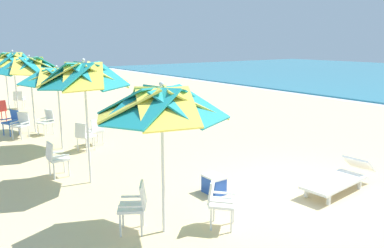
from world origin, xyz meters
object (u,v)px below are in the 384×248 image
at_px(beach_umbrella_2, 57,77).
at_px(plastic_chair_5, 12,121).
at_px(beach_umbrella_1, 84,76).
at_px(beach_umbrella_3, 30,66).
at_px(beach_umbrella_0, 162,104).
at_px(plastic_chair_9, 19,99).
at_px(cooler_box, 214,184).
at_px(plastic_chair_1, 219,200).
at_px(plastic_chair_0, 136,204).
at_px(plastic_chair_6, 47,120).
at_px(beach_umbrella_4, 13,60).
at_px(plastic_chair_2, 55,157).
at_px(plastic_chair_4, 96,130).
at_px(plastic_chair_8, 0,109).
at_px(sun_lounger_1, 339,178).
at_px(plastic_chair_3, 84,135).
at_px(beach_umbrella_5, 4,60).
at_px(plastic_chair_7, 21,124).

height_order(beach_umbrella_2, plastic_chair_5, beach_umbrella_2).
distance_m(beach_umbrella_1, beach_umbrella_3, 5.91).
xyz_separation_m(beach_umbrella_0, plastic_chair_9, (-14.32, 0.75, -1.72)).
bearing_deg(beach_umbrella_3, cooler_box, 11.53).
bearing_deg(plastic_chair_1, plastic_chair_0, -119.27).
distance_m(plastic_chair_6, beach_umbrella_4, 4.05).
bearing_deg(beach_umbrella_0, plastic_chair_2, -170.09).
bearing_deg(plastic_chair_2, cooler_box, 38.69).
xyz_separation_m(plastic_chair_0, plastic_chair_4, (-5.63, 1.58, 0.00)).
bearing_deg(plastic_chair_8, sun_lounger_1, 20.34).
relative_size(beach_umbrella_1, plastic_chair_5, 3.28).
relative_size(beach_umbrella_0, beach_umbrella_4, 0.91).
xyz_separation_m(plastic_chair_0, plastic_chair_2, (-3.51, -0.29, 0.00)).
relative_size(plastic_chair_3, plastic_chair_9, 1.00).
relative_size(beach_umbrella_3, plastic_chair_9, 3.17).
distance_m(plastic_chair_3, plastic_chair_6, 2.78).
distance_m(plastic_chair_0, plastic_chair_6, 8.02).
bearing_deg(beach_umbrella_4, plastic_chair_3, 4.59).
xyz_separation_m(plastic_chair_6, plastic_chair_9, (-6.03, 0.38, 0.00)).
xyz_separation_m(plastic_chair_5, beach_umbrella_5, (-5.76, 0.97, 1.83)).
bearing_deg(plastic_chair_2, beach_umbrella_2, 159.53).
xyz_separation_m(plastic_chair_8, plastic_chair_9, (-2.64, 1.29, 0.00)).
xyz_separation_m(plastic_chair_1, beach_umbrella_2, (-6.57, -0.66, 1.69)).
relative_size(beach_umbrella_5, cooler_box, 5.41).
bearing_deg(plastic_chair_5, beach_umbrella_3, 82.06).
bearing_deg(beach_umbrella_3, beach_umbrella_5, 177.56).
bearing_deg(plastic_chair_9, beach_umbrella_3, -6.75).
relative_size(plastic_chair_2, beach_umbrella_4, 0.30).
relative_size(plastic_chair_5, plastic_chair_8, 1.00).
xyz_separation_m(plastic_chair_3, plastic_chair_5, (-3.43, -1.29, 0.00)).
distance_m(beach_umbrella_4, plastic_chair_8, 2.08).
relative_size(plastic_chair_2, sun_lounger_1, 0.40).
bearing_deg(plastic_chair_8, beach_umbrella_5, 163.56).
distance_m(plastic_chair_7, cooler_box, 7.81).
distance_m(plastic_chair_9, cooler_box, 13.57).
xyz_separation_m(beach_umbrella_0, plastic_chair_8, (-11.67, -0.54, -1.72)).
distance_m(plastic_chair_5, cooler_box, 8.51).
relative_size(plastic_chair_9, cooler_box, 1.73).
xyz_separation_m(beach_umbrella_4, sun_lounger_1, (12.55, 3.88, -2.16)).
xyz_separation_m(beach_umbrella_3, plastic_chair_9, (-5.46, 0.65, -1.86)).
xyz_separation_m(beach_umbrella_3, plastic_chair_6, (0.57, 0.27, -1.86)).
xyz_separation_m(plastic_chair_0, cooler_box, (-0.49, 2.13, -0.30)).
relative_size(beach_umbrella_2, plastic_chair_5, 2.91).
height_order(beach_umbrella_0, plastic_chair_8, beach_umbrella_0).
bearing_deg(plastic_chair_2, plastic_chair_6, 166.99).
distance_m(plastic_chair_0, plastic_chair_7, 7.97).
xyz_separation_m(beach_umbrella_2, plastic_chair_3, (0.65, 0.46, -1.69)).
xyz_separation_m(plastic_chair_1, plastic_chair_2, (-4.21, -1.54, 0.00)).
bearing_deg(beach_umbrella_5, plastic_chair_8, -16.44).
bearing_deg(plastic_chair_4, plastic_chair_0, -15.70).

